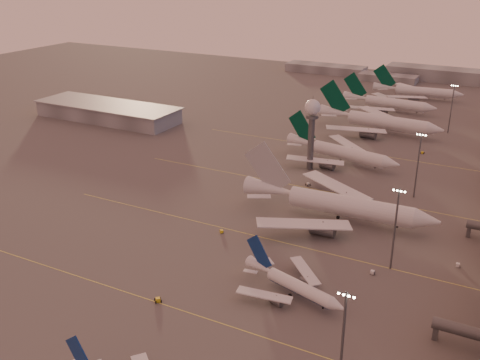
% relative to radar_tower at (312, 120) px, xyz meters
% --- Properties ---
extents(ground, '(700.00, 700.00, 0.00)m').
position_rel_radar_tower_xyz_m(ground, '(-5.00, -120.00, -20.95)').
color(ground, '#4E4B4C').
rests_on(ground, ground).
extents(taxiway_markings, '(180.00, 185.25, 0.02)m').
position_rel_radar_tower_xyz_m(taxiway_markings, '(25.00, -64.00, -20.94)').
color(taxiway_markings, '#E3DB50').
rests_on(taxiway_markings, ground).
extents(hangar, '(82.00, 27.00, 8.50)m').
position_rel_radar_tower_xyz_m(hangar, '(-125.00, 20.00, -16.63)').
color(hangar, slate).
rests_on(hangar, ground).
extents(radar_tower, '(6.40, 6.40, 31.10)m').
position_rel_radar_tower_xyz_m(radar_tower, '(0.00, 0.00, 0.00)').
color(radar_tower, '#4F5256').
rests_on(radar_tower, ground).
extents(mast_a, '(3.60, 0.56, 25.00)m').
position_rel_radar_tower_xyz_m(mast_a, '(53.00, -120.00, -7.21)').
color(mast_a, '#4F5256').
rests_on(mast_a, ground).
extents(mast_b, '(3.60, 0.56, 25.00)m').
position_rel_radar_tower_xyz_m(mast_b, '(50.00, -65.00, -7.21)').
color(mast_b, '#4F5256').
rests_on(mast_b, ground).
extents(mast_c, '(3.60, 0.56, 25.00)m').
position_rel_radar_tower_xyz_m(mast_c, '(45.00, -10.00, -7.21)').
color(mast_c, '#4F5256').
rests_on(mast_c, ground).
extents(mast_d, '(3.60, 0.56, 25.00)m').
position_rel_radar_tower_xyz_m(mast_d, '(43.00, 80.00, -7.21)').
color(mast_d, '#4F5256').
rests_on(mast_d, ground).
extents(distant_horizon, '(165.00, 37.50, 9.00)m').
position_rel_radar_tower_xyz_m(distant_horizon, '(-2.38, 205.14, -17.06)').
color(distant_horizon, slate).
rests_on(distant_horizon, ground).
extents(narrowbody_mid, '(32.03, 25.18, 12.87)m').
position_rel_radar_tower_xyz_m(narrowbody_mid, '(30.54, -90.38, -18.34)').
color(narrowbody_mid, silver).
rests_on(narrowbody_mid, ground).
extents(widebody_white, '(68.02, 54.45, 23.91)m').
position_rel_radar_tower_xyz_m(widebody_white, '(26.00, -41.43, -16.80)').
color(widebody_white, silver).
rests_on(widebody_white, ground).
extents(greentail_a, '(53.60, 42.89, 19.65)m').
position_rel_radar_tower_xyz_m(greentail_a, '(9.17, 13.37, -17.48)').
color(greentail_a, silver).
rests_on(greentail_a, ground).
extents(greentail_b, '(65.38, 52.60, 23.75)m').
position_rel_radar_tower_xyz_m(greentail_b, '(11.60, 65.60, -16.75)').
color(greentail_b, silver).
rests_on(greentail_b, ground).
extents(greentail_c, '(55.30, 44.53, 20.08)m').
position_rel_radar_tower_xyz_m(greentail_c, '(5.60, 109.19, -17.40)').
color(greentail_c, silver).
rests_on(greentail_c, ground).
extents(greentail_d, '(55.25, 44.45, 20.07)m').
position_rel_radar_tower_xyz_m(greentail_d, '(14.12, 146.53, -17.40)').
color(greentail_d, silver).
rests_on(greentail_d, ground).
extents(gsv_tug_mid, '(4.36, 4.27, 1.09)m').
position_rel_radar_tower_xyz_m(gsv_tug_mid, '(1.07, -109.73, -20.39)').
color(gsv_tug_mid, yellow).
rests_on(gsv_tug_mid, ground).
extents(gsv_truck_b, '(5.73, 2.42, 2.26)m').
position_rel_radar_tower_xyz_m(gsv_truck_b, '(46.74, -70.43, -19.80)').
color(gsv_truck_b, silver).
rests_on(gsv_truck_b, ground).
extents(gsv_truck_c, '(5.13, 5.19, 2.17)m').
position_rel_radar_tower_xyz_m(gsv_truck_c, '(-3.28, -68.08, -19.84)').
color(gsv_truck_c, yellow).
rests_on(gsv_truck_c, ground).
extents(gsv_catering_b, '(5.26, 2.74, 4.19)m').
position_rel_radar_tower_xyz_m(gsv_catering_b, '(67.05, -54.89, -18.86)').
color(gsv_catering_b, silver).
rests_on(gsv_catering_b, ground).
extents(gsv_tug_far, '(3.38, 3.92, 0.96)m').
position_rel_radar_tower_xyz_m(gsv_tug_far, '(6.25, -17.78, -20.45)').
color(gsv_tug_far, silver).
rests_on(gsv_tug_far, ground).
extents(gsv_truck_d, '(2.74, 5.21, 2.00)m').
position_rel_radar_tower_xyz_m(gsv_truck_d, '(-20.23, 2.69, -19.93)').
color(gsv_truck_d, yellow).
rests_on(gsv_truck_d, ground).
extents(gsv_tug_hangar, '(3.48, 2.45, 0.91)m').
position_rel_radar_tower_xyz_m(gsv_tug_hangar, '(38.04, 41.60, -20.48)').
color(gsv_tug_hangar, yellow).
rests_on(gsv_tug_hangar, ground).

